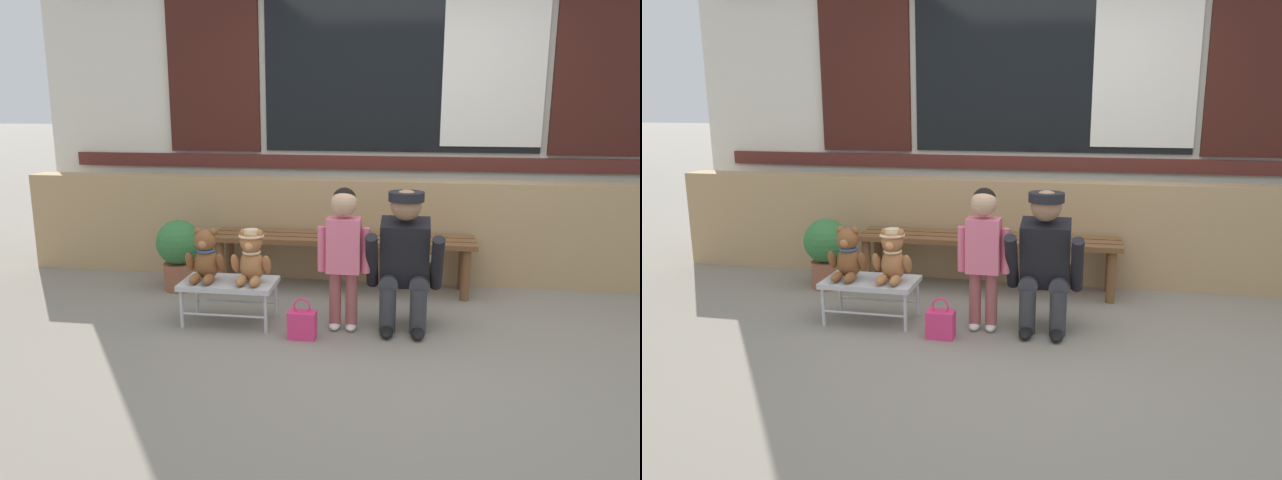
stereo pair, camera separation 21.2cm
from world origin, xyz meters
The scene contains 11 objects.
ground_plane centered at (0.00, 0.00, 0.00)m, with size 60.00×60.00×0.00m, color gray.
brick_low_wall centered at (0.00, 1.43, 0.42)m, with size 6.50×0.25×0.85m, color tan.
shop_facade centered at (0.00, 1.94, 1.76)m, with size 6.63×0.26×3.50m.
wooden_bench_long centered at (-0.42, 1.06, 0.37)m, with size 2.10×0.40×0.44m.
small_display_bench centered at (-1.09, 0.19, 0.27)m, with size 0.64×0.36×0.30m.
teddy_bear_plain centered at (-1.25, 0.19, 0.46)m, with size 0.28×0.26×0.36m.
teddy_bear_with_hat centered at (-0.93, 0.19, 0.47)m, with size 0.28×0.27×0.36m.
child_standing centered at (-0.30, 0.18, 0.59)m, with size 0.35×0.18×0.96m.
adult_crouching centered at (0.10, 0.26, 0.48)m, with size 0.50×0.49×0.95m.
handbag_on_ground centered at (-0.55, -0.02, 0.10)m, with size 0.18×0.11×0.27m.
potted_plant centered at (-1.71, 0.86, 0.32)m, with size 0.36×0.36×0.57m.
Camera 2 is at (0.34, -3.67, 1.52)m, focal length 34.58 mm.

